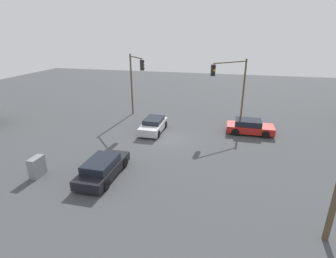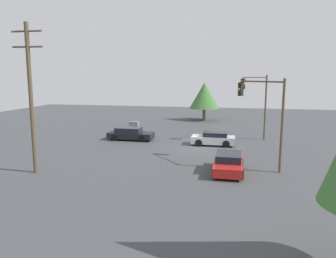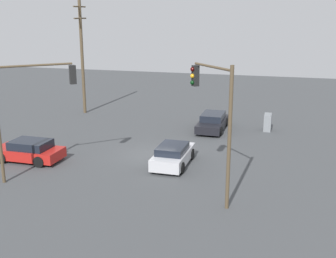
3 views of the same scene
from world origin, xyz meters
name	(u,v)px [view 2 (image 2 of 3)]	position (x,y,z in m)	size (l,w,h in m)	color
ground_plane	(198,148)	(0.00, 0.00, 0.00)	(80.00, 80.00, 0.00)	#424447
sedan_dark	(130,134)	(7.47, -2.55, 0.64)	(4.74, 2.02, 1.32)	black
sedan_red	(228,163)	(-3.05, 7.25, 0.65)	(2.07, 4.28, 1.34)	red
sedan_silver	(213,139)	(-1.35, -1.69, 0.65)	(4.18, 1.94, 1.32)	silver
traffic_signal_main	(264,107)	(-5.44, 5.31, 4.51)	(3.17, 3.34, 6.56)	brown
traffic_signal_cross	(257,97)	(-5.47, -4.89, 4.60)	(2.72, 2.49, 6.80)	brown
utility_pole_tall	(31,95)	(10.20, 10.09, 5.40)	(2.20, 0.28, 10.22)	brown
electrical_cabinet	(134,127)	(8.43, -6.80, 0.68)	(1.11, 0.56, 1.35)	gray
tree_far	(204,96)	(1.42, -19.50, 3.76)	(4.48, 4.48, 5.72)	brown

